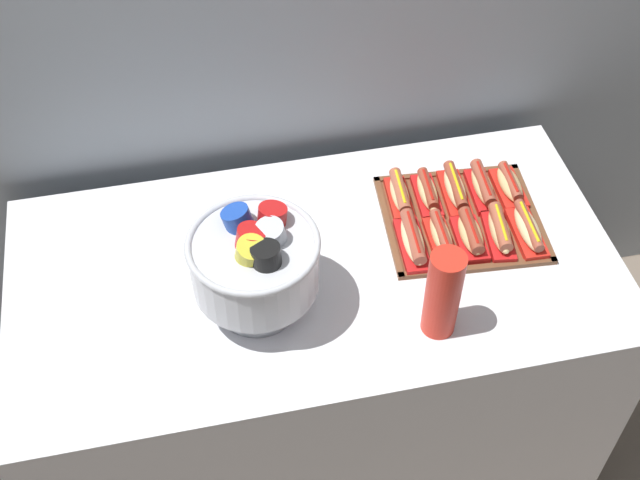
# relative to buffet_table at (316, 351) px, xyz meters

# --- Properties ---
(ground_plane) EXTENTS (10.00, 10.00, 0.00)m
(ground_plane) POSITION_rel_buffet_table_xyz_m (0.00, 0.00, -0.41)
(ground_plane) COLOR #7A6B5B
(buffet_table) EXTENTS (1.52, 0.79, 0.78)m
(buffet_table) POSITION_rel_buffet_table_xyz_m (0.00, 0.00, 0.00)
(buffet_table) COLOR silver
(buffet_table) RESTS_ON ground_plane
(serving_tray) EXTENTS (0.43, 0.39, 0.01)m
(serving_tray) POSITION_rel_buffet_table_xyz_m (0.41, 0.07, 0.38)
(serving_tray) COLOR brown
(serving_tray) RESTS_ON buffet_table
(hot_dog_0) EXTENTS (0.08, 0.19, 0.06)m
(hot_dog_0) POSITION_rel_buffet_table_xyz_m (0.25, 0.00, 0.41)
(hot_dog_0) COLOR red
(hot_dog_0) RESTS_ON serving_tray
(hot_dog_1) EXTENTS (0.06, 0.16, 0.06)m
(hot_dog_1) POSITION_rel_buffet_table_xyz_m (0.33, -0.00, 0.41)
(hot_dog_1) COLOR red
(hot_dog_1) RESTS_ON serving_tray
(hot_dog_2) EXTENTS (0.08, 0.16, 0.06)m
(hot_dog_2) POSITION_rel_buffet_table_xyz_m (0.40, -0.01, 0.41)
(hot_dog_2) COLOR red
(hot_dog_2) RESTS_ON serving_tray
(hot_dog_3) EXTENTS (0.08, 0.18, 0.06)m
(hot_dog_3) POSITION_rel_buffet_table_xyz_m (0.48, -0.02, 0.41)
(hot_dog_3) COLOR red
(hot_dog_3) RESTS_ON serving_tray
(hot_dog_4) EXTENTS (0.07, 0.18, 0.06)m
(hot_dog_4) POSITION_rel_buffet_table_xyz_m (0.55, -0.02, 0.40)
(hot_dog_4) COLOR red
(hot_dog_4) RESTS_ON serving_tray
(hot_dog_5) EXTENTS (0.07, 0.16, 0.06)m
(hot_dog_5) POSITION_rel_buffet_table_xyz_m (0.26, 0.17, 0.41)
(hot_dog_5) COLOR red
(hot_dog_5) RESTS_ON serving_tray
(hot_dog_6) EXTENTS (0.07, 0.16, 0.06)m
(hot_dog_6) POSITION_rel_buffet_table_xyz_m (0.34, 0.16, 0.40)
(hot_dog_6) COLOR red
(hot_dog_6) RESTS_ON serving_tray
(hot_dog_7) EXTENTS (0.08, 0.18, 0.06)m
(hot_dog_7) POSITION_rel_buffet_table_xyz_m (0.41, 0.16, 0.41)
(hot_dog_7) COLOR red
(hot_dog_7) RESTS_ON serving_tray
(hot_dog_8) EXTENTS (0.07, 0.17, 0.06)m
(hot_dog_8) POSITION_rel_buffet_table_xyz_m (0.49, 0.15, 0.41)
(hot_dog_8) COLOR red
(hot_dog_8) RESTS_ON serving_tray
(hot_dog_9) EXTENTS (0.07, 0.15, 0.06)m
(hot_dog_9) POSITION_rel_buffet_table_xyz_m (0.56, 0.14, 0.40)
(hot_dog_9) COLOR red
(hot_dog_9) RESTS_ON serving_tray
(punch_bowl) EXTENTS (0.30, 0.30, 0.27)m
(punch_bowl) POSITION_rel_buffet_table_xyz_m (-0.16, -0.09, 0.53)
(punch_bowl) COLOR silver
(punch_bowl) RESTS_ON buffet_table
(cup_stack) EXTENTS (0.08, 0.08, 0.24)m
(cup_stack) POSITION_rel_buffet_table_xyz_m (0.24, -0.24, 0.49)
(cup_stack) COLOR red
(cup_stack) RESTS_ON buffet_table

